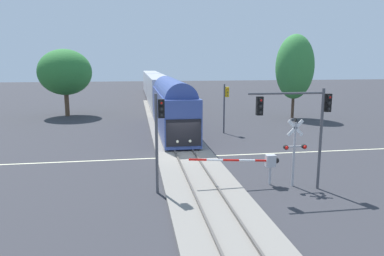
{
  "coord_description": "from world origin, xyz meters",
  "views": [
    {
      "loc": [
        -3.66,
        -26.11,
        7.13
      ],
      "look_at": [
        0.7,
        1.24,
        2.0
      ],
      "focal_mm": 33.47,
      "sensor_mm": 36.0,
      "label": 1
    }
  ],
  "objects_px": {
    "traffic_signal_far_side": "(226,100)",
    "traffic_signal_median": "(159,127)",
    "traffic_signal_near_right": "(302,114)",
    "pine_left_background": "(65,72)",
    "maple_right_background": "(295,67)",
    "commuter_train": "(158,90)",
    "crossing_gate_near": "(262,162)",
    "crossing_signal_mast": "(295,145)"
  },
  "relations": [
    {
      "from": "commuter_train",
      "to": "pine_left_background",
      "type": "height_order",
      "value": "pine_left_background"
    },
    {
      "from": "traffic_signal_far_side",
      "to": "pine_left_background",
      "type": "height_order",
      "value": "pine_left_background"
    },
    {
      "from": "commuter_train",
      "to": "traffic_signal_far_side",
      "type": "relative_size",
      "value": 13.2
    },
    {
      "from": "maple_right_background",
      "to": "commuter_train",
      "type": "bearing_deg",
      "value": 137.83
    },
    {
      "from": "traffic_signal_far_side",
      "to": "traffic_signal_median",
      "type": "distance_m",
      "value": 17.63
    },
    {
      "from": "commuter_train",
      "to": "pine_left_background",
      "type": "distance_m",
      "value": 15.51
    },
    {
      "from": "commuter_train",
      "to": "traffic_signal_median",
      "type": "height_order",
      "value": "traffic_signal_median"
    },
    {
      "from": "traffic_signal_median",
      "to": "traffic_signal_near_right",
      "type": "height_order",
      "value": "traffic_signal_near_right"
    },
    {
      "from": "commuter_train",
      "to": "pine_left_background",
      "type": "xyz_separation_m",
      "value": [
        -12.7,
        -8.36,
        3.06
      ]
    },
    {
      "from": "crossing_signal_mast",
      "to": "pine_left_background",
      "type": "relative_size",
      "value": 0.46
    },
    {
      "from": "traffic_signal_median",
      "to": "maple_right_background",
      "type": "distance_m",
      "value": 30.84
    },
    {
      "from": "crossing_gate_near",
      "to": "traffic_signal_median",
      "type": "distance_m",
      "value": 6.38
    },
    {
      "from": "traffic_signal_median",
      "to": "commuter_train",
      "type": "bearing_deg",
      "value": 86.4
    },
    {
      "from": "traffic_signal_far_side",
      "to": "pine_left_background",
      "type": "relative_size",
      "value": 0.56
    },
    {
      "from": "commuter_train",
      "to": "traffic_signal_near_right",
      "type": "xyz_separation_m",
      "value": [
        5.28,
        -39.81,
        1.59
      ]
    },
    {
      "from": "traffic_signal_median",
      "to": "traffic_signal_near_right",
      "type": "relative_size",
      "value": 0.96
    },
    {
      "from": "traffic_signal_near_right",
      "to": "maple_right_background",
      "type": "relative_size",
      "value": 0.54
    },
    {
      "from": "crossing_gate_near",
      "to": "traffic_signal_near_right",
      "type": "relative_size",
      "value": 0.94
    },
    {
      "from": "crossing_gate_near",
      "to": "traffic_signal_far_side",
      "type": "xyz_separation_m",
      "value": [
        1.78,
        15.47,
        1.92
      ]
    },
    {
      "from": "commuter_train",
      "to": "traffic_signal_far_side",
      "type": "height_order",
      "value": "commuter_train"
    },
    {
      "from": "crossing_signal_mast",
      "to": "traffic_signal_near_right",
      "type": "bearing_deg",
      "value": -88.38
    },
    {
      "from": "commuter_train",
      "to": "crossing_gate_near",
      "type": "height_order",
      "value": "commuter_train"
    },
    {
      "from": "traffic_signal_far_side",
      "to": "crossing_signal_mast",
      "type": "bearing_deg",
      "value": -90.05
    },
    {
      "from": "crossing_gate_near",
      "to": "crossing_signal_mast",
      "type": "xyz_separation_m",
      "value": [
        1.77,
        -0.47,
        1.04
      ]
    },
    {
      "from": "commuter_train",
      "to": "traffic_signal_near_right",
      "type": "distance_m",
      "value": 40.19
    },
    {
      "from": "traffic_signal_near_right",
      "to": "maple_right_background",
      "type": "xyz_separation_m",
      "value": [
        11.06,
        25.02,
        2.19
      ]
    },
    {
      "from": "crossing_gate_near",
      "to": "traffic_signal_near_right",
      "type": "xyz_separation_m",
      "value": [
        1.78,
        -1.11,
        2.9
      ]
    },
    {
      "from": "crossing_gate_near",
      "to": "crossing_signal_mast",
      "type": "height_order",
      "value": "crossing_signal_mast"
    },
    {
      "from": "traffic_signal_near_right",
      "to": "maple_right_background",
      "type": "height_order",
      "value": "maple_right_background"
    },
    {
      "from": "pine_left_background",
      "to": "traffic_signal_far_side",
      "type": "bearing_deg",
      "value": -39.61
    },
    {
      "from": "traffic_signal_near_right",
      "to": "pine_left_background",
      "type": "bearing_deg",
      "value": 119.75
    },
    {
      "from": "commuter_train",
      "to": "maple_right_background",
      "type": "distance_m",
      "value": 22.36
    },
    {
      "from": "commuter_train",
      "to": "traffic_signal_far_side",
      "type": "xyz_separation_m",
      "value": [
        5.27,
        -23.23,
        0.61
      ]
    },
    {
      "from": "pine_left_background",
      "to": "maple_right_background",
      "type": "xyz_separation_m",
      "value": [
        29.03,
        -6.43,
        0.72
      ]
    },
    {
      "from": "crossing_gate_near",
      "to": "maple_right_background",
      "type": "height_order",
      "value": "maple_right_background"
    },
    {
      "from": "traffic_signal_near_right",
      "to": "pine_left_background",
      "type": "distance_m",
      "value": 36.26
    },
    {
      "from": "crossing_gate_near",
      "to": "crossing_signal_mast",
      "type": "bearing_deg",
      "value": -15.03
    },
    {
      "from": "traffic_signal_far_side",
      "to": "traffic_signal_median",
      "type": "relative_size",
      "value": 0.91
    },
    {
      "from": "crossing_signal_mast",
      "to": "maple_right_background",
      "type": "relative_size",
      "value": 0.38
    },
    {
      "from": "traffic_signal_near_right",
      "to": "crossing_signal_mast",
      "type": "bearing_deg",
      "value": 91.62
    },
    {
      "from": "traffic_signal_near_right",
      "to": "pine_left_background",
      "type": "height_order",
      "value": "pine_left_background"
    },
    {
      "from": "crossing_gate_near",
      "to": "maple_right_background",
      "type": "relative_size",
      "value": 0.51
    }
  ]
}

